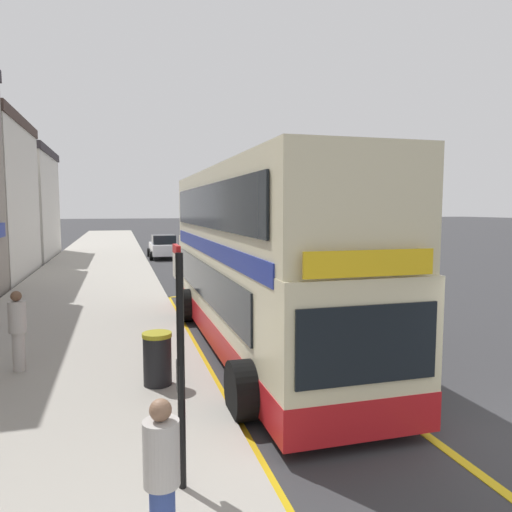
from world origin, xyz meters
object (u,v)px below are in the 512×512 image
object	(u,v)px
parked_car_teal_behind	(215,232)
parked_car_white_kerbside	(164,247)
double_decker_bus	(255,265)
litter_bin	(157,358)
bus_stop_sign	(180,349)
pedestrian_further_back	(162,476)
pedestrian_waiting_near_sign	(18,328)

from	to	relation	value
parked_car_teal_behind	parked_car_white_kerbside	world-z (taller)	same
double_decker_bus	litter_bin	size ratio (longest dim) A/B	11.35
double_decker_bus	parked_car_white_kerbside	distance (m)	22.38
bus_stop_sign	litter_bin	xyz separation A→B (m)	(-0.02, 3.44, -1.17)
bus_stop_sign	litter_bin	bearing A→B (deg)	90.40
parked_car_teal_behind	pedestrian_further_back	world-z (taller)	pedestrian_further_back
pedestrian_further_back	litter_bin	xyz separation A→B (m)	(0.31, 4.69, -0.36)
double_decker_bus	bus_stop_sign	bearing A→B (deg)	-113.76
double_decker_bus	pedestrian_further_back	distance (m)	7.76
litter_bin	parked_car_white_kerbside	bearing A→B (deg)	84.71
pedestrian_further_back	litter_bin	bearing A→B (deg)	86.27
pedestrian_waiting_near_sign	litter_bin	xyz separation A→B (m)	(2.66, -1.55, -0.40)
bus_stop_sign	parked_car_teal_behind	size ratio (longest dim) A/B	0.69
parked_car_teal_behind	litter_bin	world-z (taller)	parked_car_teal_behind
litter_bin	double_decker_bus	bearing A→B (deg)	42.94
pedestrian_waiting_near_sign	double_decker_bus	bearing A→B (deg)	9.44
parked_car_white_kerbside	pedestrian_waiting_near_sign	xyz separation A→B (m)	(-4.96, -23.21, 0.24)
parked_car_white_kerbside	litter_bin	size ratio (longest dim) A/B	4.21
pedestrian_further_back	litter_bin	distance (m)	4.71
pedestrian_further_back	pedestrian_waiting_near_sign	bearing A→B (deg)	110.71
pedestrian_further_back	litter_bin	world-z (taller)	pedestrian_further_back
parked_car_teal_behind	bus_stop_sign	bearing A→B (deg)	77.31
parked_car_white_kerbside	pedestrian_waiting_near_sign	bearing A→B (deg)	-103.68
double_decker_bus	pedestrian_waiting_near_sign	xyz separation A→B (m)	(-5.27, -0.88, -1.03)
bus_stop_sign	pedestrian_further_back	distance (m)	1.53
bus_stop_sign	pedestrian_waiting_near_sign	size ratio (longest dim) A/B	1.74
pedestrian_waiting_near_sign	pedestrian_further_back	xyz separation A→B (m)	(2.36, -6.24, -0.04)
bus_stop_sign	pedestrian_further_back	world-z (taller)	bus_stop_sign
double_decker_bus	parked_car_teal_behind	xyz separation A→B (m)	(7.17, 42.47, -1.27)
litter_bin	parked_car_teal_behind	bearing A→B (deg)	77.72
parked_car_white_kerbside	litter_bin	distance (m)	24.87
parked_car_teal_behind	pedestrian_further_back	size ratio (longest dim) A/B	2.64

